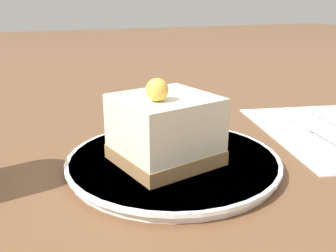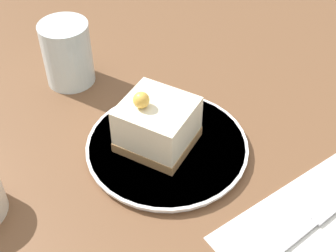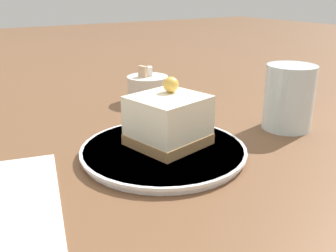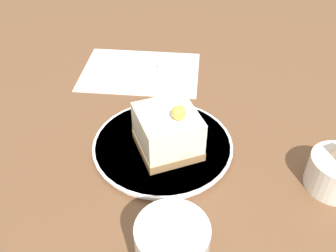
% 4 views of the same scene
% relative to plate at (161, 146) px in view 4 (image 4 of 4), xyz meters
% --- Properties ---
extents(ground_plane, '(4.00, 4.00, 0.00)m').
position_rel_plate_xyz_m(ground_plane, '(-0.01, 0.00, -0.01)').
color(ground_plane, brown).
extents(plate, '(0.23, 0.23, 0.01)m').
position_rel_plate_xyz_m(plate, '(0.00, 0.00, 0.00)').
color(plate, white).
rests_on(plate, ground_plane).
extents(cake_slice, '(0.11, 0.11, 0.09)m').
position_rel_plate_xyz_m(cake_slice, '(0.01, 0.01, 0.04)').
color(cake_slice, '#9E7547').
rests_on(cake_slice, plate).
extents(napkin, '(0.23, 0.28, 0.00)m').
position_rel_plate_xyz_m(napkin, '(-0.24, -0.02, -0.01)').
color(napkin, white).
rests_on(napkin, ground_plane).
extents(fork, '(0.05, 0.18, 0.00)m').
position_rel_plate_xyz_m(fork, '(-0.27, 0.01, -0.00)').
color(fork, '#B2B2B7').
rests_on(fork, napkin).
extents(knife, '(0.04, 0.18, 0.00)m').
position_rel_plate_xyz_m(knife, '(-0.22, -0.04, -0.00)').
color(knife, '#B2B2B7').
rests_on(knife, napkin).
extents(sugar_bowl, '(0.08, 0.08, 0.07)m').
position_rel_plate_xyz_m(sugar_bowl, '(0.11, 0.25, 0.02)').
color(sugar_bowl, silver).
rests_on(sugar_bowl, ground_plane).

